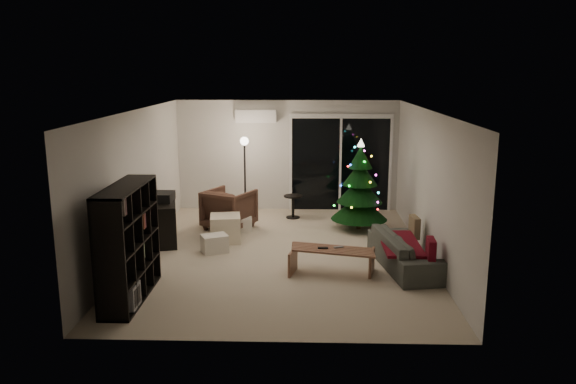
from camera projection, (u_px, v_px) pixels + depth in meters
The scene contains 18 objects.
room at pixel (308, 181), 11.07m from camera, with size 6.50×7.51×2.60m.
bookshelf at pixel (114, 243), 7.80m from camera, with size 0.41×1.63×1.63m, color black, non-canonical shape.
media_cabinet at pixel (163, 221), 10.51m from camera, with size 0.46×1.24×0.77m, color black.
stereo at pixel (162, 197), 10.41m from camera, with size 0.39×0.46×0.16m, color black.
armchair at pixel (229, 209), 11.37m from camera, with size 0.86×0.89×0.81m, color #452F27.
ottoman at pixel (225, 228), 10.53m from camera, with size 0.55×0.55×0.50m, color beige.
cardboard_box_a at pixel (215, 243), 9.93m from camera, with size 0.44×0.33×0.31m, color beige.
cardboard_box_b at pixel (242, 225), 11.22m from camera, with size 0.38×0.29×0.27m, color beige.
side_table at pixel (293, 207), 12.19m from camera, with size 0.40×0.40×0.50m, color black.
floor_lamp at pixel (245, 180), 11.99m from camera, with size 0.27×0.27×1.72m, color black.
sofa at pixel (406, 251), 9.13m from camera, with size 1.92×0.75×0.56m, color #535550.
sofa_throw at pixel (400, 244), 9.10m from camera, with size 0.60×1.38×0.05m, color maroon.
cushion_a at pixel (414, 227), 9.70m from camera, with size 0.11×0.37×0.37m, color #766248.
cushion_b at pixel (431, 251), 8.43m from camera, with size 0.11×0.37×0.37m, color maroon.
coffee_table at pixel (332, 261), 8.86m from camera, with size 1.31×0.46×0.41m, color #865C45, non-canonical shape.
remote_a at pixel (323, 248), 8.82m from camera, with size 0.16×0.05×0.02m, color black.
remote_b at pixel (339, 247), 8.86m from camera, with size 0.15×0.04×0.02m, color slate.
christmas_tree at pixel (360, 185), 11.20m from camera, with size 1.14×1.14×1.84m, color #0B3D0E.
Camera 1 is at (0.40, -9.38, 3.18)m, focal length 35.00 mm.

